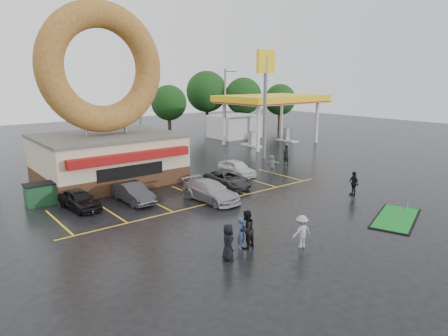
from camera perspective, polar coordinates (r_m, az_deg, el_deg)
ground at (r=23.72m, az=3.36°, el=-6.92°), size 120.00×120.00×0.00m
donut_shop at (r=32.06m, az=-16.51°, el=5.96°), size 10.20×8.70×13.50m
gas_station at (r=51.46m, az=4.42°, el=8.00°), size 12.30×13.65×5.90m
shell_sign at (r=39.99m, az=5.93°, el=11.87°), size 2.20×0.36×10.60m
streetlight_mid at (r=42.13m, az=-11.84°, el=8.17°), size 0.40×2.21×9.00m
streetlight_right at (r=49.51m, az=0.23°, el=9.10°), size 0.40×2.21×9.00m
tree_far_a at (r=62.09m, az=2.78°, el=10.21°), size 5.60×5.60×8.00m
tree_far_b at (r=64.85m, az=8.00°, el=9.64°), size 4.90×4.90×7.00m
tree_far_c at (r=62.68m, az=-2.48°, el=10.84°), size 6.30×6.30×9.00m
tree_far_d at (r=56.66m, az=-7.87°, el=9.20°), size 4.90×4.90×7.00m
car_black at (r=26.36m, az=-19.97°, el=-4.24°), size 1.91×3.78×1.23m
car_dgrey at (r=26.79m, az=-12.89°, el=-3.46°), size 1.49×3.94×1.28m
car_silver at (r=26.41m, az=-1.90°, el=-3.31°), size 2.14×4.71×1.34m
car_grey at (r=29.78m, az=0.52°, el=-1.60°), size 2.12×4.28×1.17m
car_white at (r=33.12m, az=1.84°, el=0.01°), size 1.81×3.96×1.32m
person_blue at (r=19.23m, az=2.51°, el=-9.27°), size 0.67×0.57×1.56m
person_blackjkt at (r=19.24m, az=3.22°, el=-8.74°), size 1.07×0.92×1.88m
person_hoodie at (r=19.67m, az=11.03°, el=-8.90°), size 1.12×0.76×1.61m
person_bystander at (r=18.11m, az=0.58°, el=-10.52°), size 0.79×0.95×1.66m
person_cameraman at (r=29.04m, az=18.02°, el=-2.09°), size 0.75×1.07×1.69m
person_walker_near at (r=34.10m, az=6.85°, el=0.56°), size 1.50×1.29×1.63m
person_walker_far at (r=37.38m, az=8.84°, el=1.82°), size 0.73×0.50×1.93m
dumpster at (r=28.28m, az=-24.73°, el=-3.46°), size 1.83×1.25×1.30m
putting_green at (r=25.34m, az=23.35°, el=-6.59°), size 5.30×3.61×0.61m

